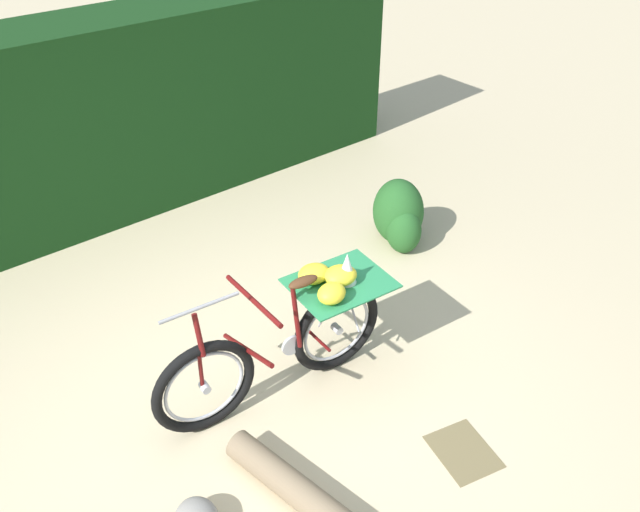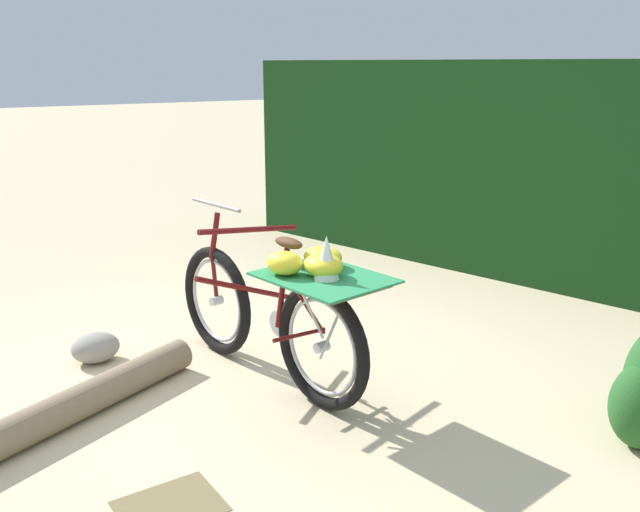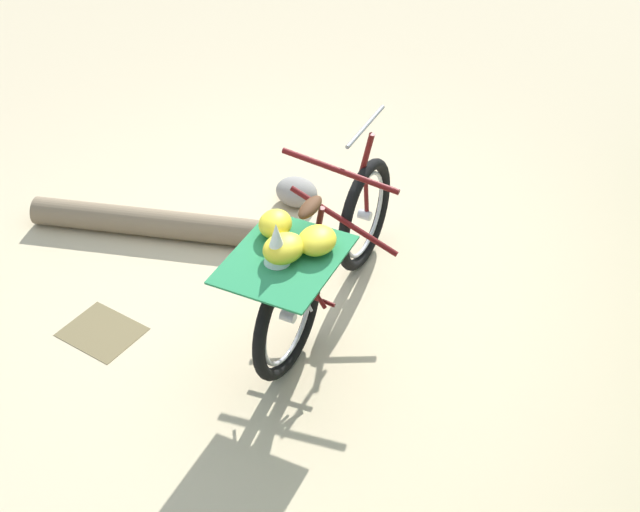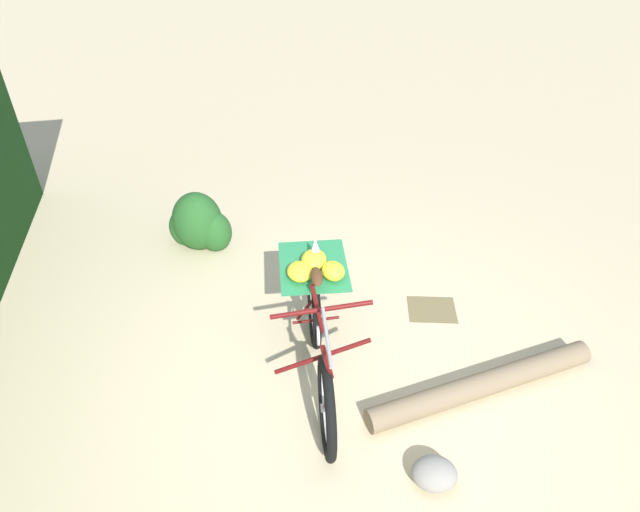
% 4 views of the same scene
% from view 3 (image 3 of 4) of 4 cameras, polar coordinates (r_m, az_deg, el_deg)
% --- Properties ---
extents(ground_plane, '(60.00, 60.00, 0.00)m').
position_cam_3_polar(ground_plane, '(5.42, -0.54, -2.00)').
color(ground_plane, beige).
extents(bicycle, '(0.77, 1.80, 1.03)m').
position_cam_3_polar(bicycle, '(4.86, 0.00, -0.04)').
color(bicycle, black).
rests_on(bicycle, ground_plane).
extents(fallen_log, '(1.88, 0.95, 0.19)m').
position_cam_3_polar(fallen_log, '(5.85, -9.73, 2.04)').
color(fallen_log, '#7F6B51').
rests_on(fallen_log, ground_plane).
extents(path_stone, '(0.31, 0.26, 0.19)m').
position_cam_3_polar(path_stone, '(6.09, -1.56, 4.28)').
color(path_stone, gray).
rests_on(path_stone, ground_plane).
extents(leaf_litter_patch, '(0.44, 0.36, 0.01)m').
position_cam_3_polar(leaf_litter_patch, '(5.26, -14.26, -4.90)').
color(leaf_litter_patch, olive).
rests_on(leaf_litter_patch, ground_plane).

